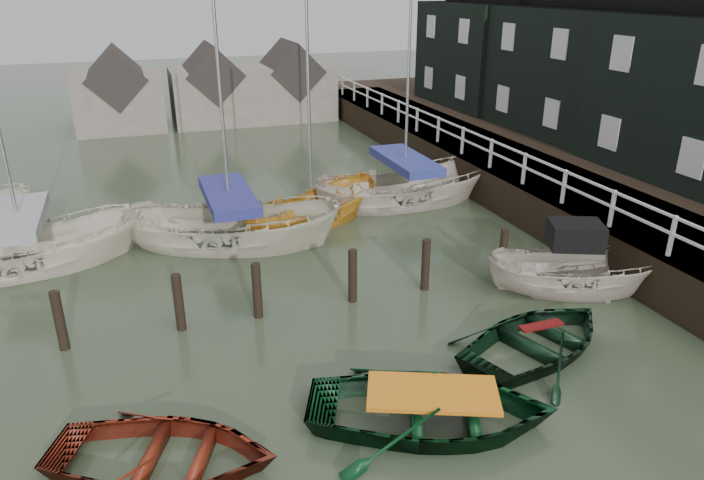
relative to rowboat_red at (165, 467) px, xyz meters
name	(u,v)px	position (x,y,z in m)	size (l,w,h in m)	color
ground	(346,375)	(3.69, 1.49, 0.00)	(120.00, 120.00, 0.00)	#2D3924
pier	(494,170)	(13.17, 11.49, 0.71)	(3.04, 32.00, 2.70)	black
land_strip	(608,175)	(18.69, 11.49, 0.00)	(14.00, 38.00, 1.50)	black
quay_houses	(658,34)	(18.69, 10.15, 5.68)	(6.52, 28.14, 10.01)	black
mooring_pilings	(261,297)	(2.58, 4.49, 0.50)	(13.72, 0.22, 1.80)	black
far_sheds	(210,90)	(4.53, 27.49, 1.86)	(14.00, 4.08, 4.39)	#665B51
rowboat_red	(165,467)	(0.00, 0.00, 0.00)	(2.72, 3.81, 0.79)	#5A190C
rowboat_green	(431,424)	(4.66, -0.47, 0.00)	(3.21, 4.49, 0.93)	black
rowboat_dkgreen	(538,351)	(7.94, 0.95, 0.00)	(2.90, 4.06, 0.84)	black
motorboat	(573,287)	(10.49, 3.13, 0.09)	(4.83, 3.34, 2.70)	beige
sailboat_a	(28,265)	(-3.08, 9.44, 0.06)	(6.64, 3.07, 11.63)	beige
sailboat_b	(232,241)	(2.65, 9.29, 0.06)	(7.16, 4.83, 12.53)	beige
sailboat_c	(312,221)	(5.48, 10.26, 0.02)	(5.85, 4.14, 9.79)	#C38324
sailboat_d	(404,200)	(9.22, 11.09, 0.06)	(6.80, 2.67, 12.99)	beige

